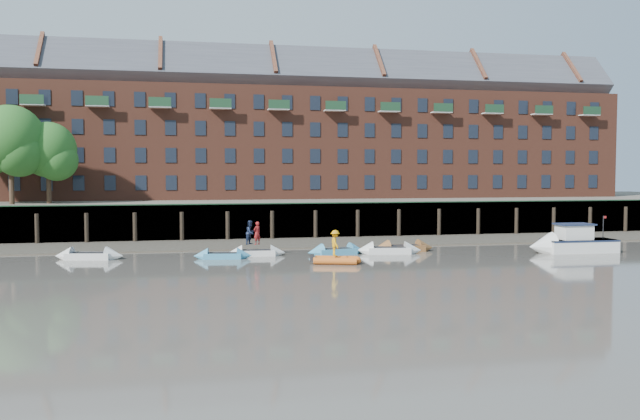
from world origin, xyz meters
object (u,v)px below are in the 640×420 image
object	(u,v)px
rowboat_0	(89,256)
person_rower_a	(257,233)
rowboat_6	(403,248)
person_rib_crew	(335,243)
rowboat_2	(223,256)
rowboat_3	(256,253)
rowboat_4	(336,251)
motor_launch	(566,243)
rib_tender	(338,260)
person_rower_b	(251,232)
rowboat_5	(389,250)

from	to	relation	value
rowboat_0	person_rower_a	distance (m)	11.87
rowboat_6	person_rib_crew	size ratio (longest dim) A/B	2.86
rowboat_2	rowboat_3	bearing A→B (deg)	31.90
rowboat_2	person_rib_crew	size ratio (longest dim) A/B	2.40
rowboat_6	person_rower_a	distance (m)	11.41
rowboat_4	person_rower_a	size ratio (longest dim) A/B	2.80
rowboat_0	rowboat_6	xyz separation A→B (m)	(23.10, -0.02, 0.01)
rowboat_3	person_rib_crew	world-z (taller)	person_rib_crew
rowboat_3	person_rower_a	size ratio (longest dim) A/B	2.56
rowboat_3	motor_launch	distance (m)	23.39
motor_launch	rowboat_0	bearing A→B (deg)	-4.39
rowboat_2	rib_tender	distance (m)	8.48
person_rower_b	person_rib_crew	distance (m)	7.44
rowboat_5	person_rower_b	distance (m)	10.42
rowboat_0	rowboat_6	world-z (taller)	rowboat_6
person_rower_a	person_rower_b	world-z (taller)	person_rower_b
rowboat_5	rowboat_6	size ratio (longest dim) A/B	1.02
rowboat_6	motor_launch	bearing A→B (deg)	-18.21
rib_tender	person_rower_a	xyz separation A→B (m)	(-4.80, 5.38, 1.42)
rowboat_6	rowboat_0	bearing A→B (deg)	176.75
motor_launch	person_rower_a	size ratio (longest dim) A/B	4.10
rowboat_2	person_rower_a	distance (m)	3.19
motor_launch	person_rib_crew	world-z (taller)	person_rib_crew
rowboat_3	motor_launch	bearing A→B (deg)	-2.50
rowboat_0	motor_launch	xyz separation A→B (m)	(34.94, -3.20, 0.48)
rowboat_5	rowboat_6	distance (m)	1.86
rowboat_0	rowboat_5	world-z (taller)	rowboat_5
rowboat_3	person_rower_a	bearing A→B (deg)	17.50
rowboat_5	person_rower_b	xyz separation A→B (m)	(-10.27, 0.94, 1.45)
person_rower_a	person_rib_crew	bearing A→B (deg)	95.89
rowboat_2	rowboat_5	size ratio (longest dim) A/B	0.83
rib_tender	person_rib_crew	distance (m)	1.16
person_rower_a	rowboat_0	bearing A→B (deg)	-37.22
rowboat_6	person_rower_b	world-z (taller)	person_rower_b
rowboat_5	rib_tender	size ratio (longest dim) A/B	1.57
rowboat_5	person_rib_crew	size ratio (longest dim) A/B	2.91
rib_tender	motor_launch	bearing A→B (deg)	25.44
rowboat_2	rowboat_6	xyz separation A→B (m)	(13.90, 1.48, 0.04)
person_rib_crew	person_rower_a	bearing A→B (deg)	40.87
rowboat_0	rib_tender	size ratio (longest dim) A/B	1.53
person_rower_a	person_rib_crew	distance (m)	7.03
rowboat_3	rowboat_6	distance (m)	11.38
rowboat_3	rib_tender	size ratio (longest dim) A/B	1.33
rowboat_5	motor_launch	world-z (taller)	motor_launch
rowboat_6	rowboat_3	bearing A→B (deg)	178.33
person_rower_a	rib_tender	bearing A→B (deg)	96.03
rowboat_4	rowboat_5	size ratio (longest dim) A/B	0.93
rowboat_4	rib_tender	xyz separation A→B (m)	(-1.02, -4.86, 0.00)
rowboat_2	rib_tender	world-z (taller)	rowboat_2
rowboat_2	rowboat_6	size ratio (longest dim) A/B	0.84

